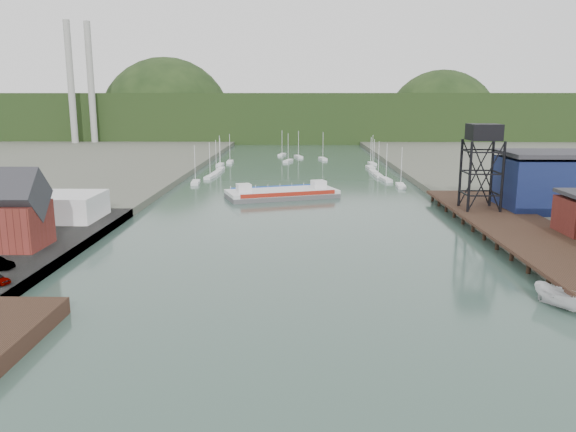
{
  "coord_description": "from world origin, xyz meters",
  "views": [
    {
      "loc": [
        0.46,
        -47.64,
        22.47
      ],
      "look_at": [
        -1.12,
        41.58,
        4.0
      ],
      "focal_mm": 35.0,
      "sensor_mm": 36.0,
      "label": 1
    }
  ],
  "objects_px": {
    "lift_tower": "(484,138)",
    "motorboat": "(560,298)",
    "harbor_building": "(1,217)",
    "chain_ferry": "(282,193)"
  },
  "relations": [
    {
      "from": "lift_tower",
      "to": "motorboat",
      "type": "bearing_deg",
      "value": -97.08
    },
    {
      "from": "lift_tower",
      "to": "chain_ferry",
      "type": "bearing_deg",
      "value": 147.64
    },
    {
      "from": "lift_tower",
      "to": "chain_ferry",
      "type": "distance_m",
      "value": 47.58
    },
    {
      "from": "harbor_building",
      "to": "lift_tower",
      "type": "bearing_deg",
      "value": 19.98
    },
    {
      "from": "harbor_building",
      "to": "lift_tower",
      "type": "distance_m",
      "value": 82.49
    },
    {
      "from": "lift_tower",
      "to": "harbor_building",
      "type": "bearing_deg",
      "value": -160.02
    },
    {
      "from": "harbor_building",
      "to": "chain_ferry",
      "type": "distance_m",
      "value": 65.23
    },
    {
      "from": "chain_ferry",
      "to": "lift_tower",
      "type": "bearing_deg",
      "value": -51.43
    },
    {
      "from": "harbor_building",
      "to": "motorboat",
      "type": "xyz_separation_m",
      "value": [
        71.19,
        -18.83,
        -4.82
      ]
    },
    {
      "from": "lift_tower",
      "to": "motorboat",
      "type": "height_order",
      "value": "lift_tower"
    }
  ]
}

